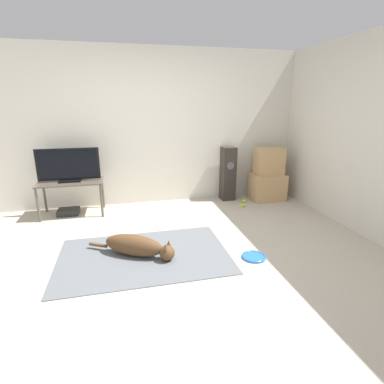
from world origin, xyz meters
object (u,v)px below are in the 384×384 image
(cardboard_box_lower, at_px, (267,187))
(cardboard_box_upper, at_px, (269,161))
(frisbee, at_px, (254,257))
(tennis_ball_by_boxes, at_px, (243,205))
(tv_stand, at_px, (71,186))
(tv, at_px, (68,165))
(tennis_ball_near_speaker, at_px, (244,201))
(game_console, at_px, (69,212))
(floor_speaker, at_px, (228,174))
(dog, at_px, (138,246))

(cardboard_box_lower, bearing_deg, cardboard_box_upper, 64.85)
(frisbee, distance_m, tennis_ball_by_boxes, 1.72)
(cardboard_box_upper, xyz_separation_m, tv_stand, (-3.31, 0.00, -0.24))
(cardboard_box_lower, relative_size, tennis_ball_by_boxes, 8.96)
(frisbee, xyz_separation_m, tv, (-2.18, 1.94, 0.77))
(tennis_ball_near_speaker, relative_size, game_console, 0.21)
(frisbee, distance_m, tennis_ball_near_speaker, 1.95)
(cardboard_box_upper, distance_m, tv, 3.31)
(cardboard_box_lower, height_order, tv, tv)
(tv_stand, bearing_deg, frisbee, -41.56)
(cardboard_box_upper, bearing_deg, cardboard_box_lower, -115.15)
(cardboard_box_lower, height_order, tennis_ball_near_speaker, cardboard_box_lower)
(tv, bearing_deg, floor_speaker, 3.71)
(frisbee, distance_m, tv_stand, 2.95)
(frisbee, bearing_deg, dog, 165.31)
(cardboard_box_upper, xyz_separation_m, floor_speaker, (-0.69, 0.17, -0.23))
(tv_stand, xyz_separation_m, tennis_ball_near_speaker, (2.83, -0.10, -0.43))
(cardboard_box_lower, bearing_deg, dog, -146.64)
(floor_speaker, xyz_separation_m, game_console, (-2.70, -0.15, -0.43))
(cardboard_box_upper, bearing_deg, dog, -146.46)
(frisbee, height_order, tv, tv)
(floor_speaker, bearing_deg, tennis_ball_by_boxes, -76.56)
(frisbee, xyz_separation_m, tennis_ball_by_boxes, (0.55, 1.64, 0.02))
(cardboard_box_lower, distance_m, tv, 3.34)
(cardboard_box_lower, bearing_deg, tv_stand, 179.70)
(dog, height_order, game_console, dog)
(tv_stand, height_order, tennis_ball_by_boxes, tv_stand)
(cardboard_box_upper, bearing_deg, frisbee, -120.26)
(cardboard_box_upper, bearing_deg, tennis_ball_by_boxes, -153.02)
(frisbee, bearing_deg, cardboard_box_upper, 59.74)
(tennis_ball_near_speaker, bearing_deg, floor_speaker, 129.32)
(frisbee, xyz_separation_m, tennis_ball_near_speaker, (0.65, 1.84, 0.02))
(cardboard_box_lower, bearing_deg, frisbee, -120.29)
(dog, height_order, tv_stand, tv_stand)
(floor_speaker, relative_size, tennis_ball_near_speaker, 14.39)
(tv_stand, relative_size, game_console, 2.98)
(dog, distance_m, cardboard_box_upper, 2.94)
(tv_stand, bearing_deg, tv, 90.00)
(frisbee, xyz_separation_m, floor_speaker, (0.43, 2.11, 0.46))
(cardboard_box_upper, distance_m, tennis_ball_by_boxes, 0.93)
(tennis_ball_by_boxes, bearing_deg, tv, 173.72)
(game_console, bearing_deg, cardboard_box_upper, -0.33)
(frisbee, bearing_deg, tennis_ball_near_speaker, 70.38)
(tennis_ball_near_speaker, bearing_deg, cardboard_box_lower, 9.73)
(cardboard_box_lower, xyz_separation_m, tv_stand, (-3.30, 0.02, 0.23))
(cardboard_box_lower, relative_size, cardboard_box_upper, 1.25)
(floor_speaker, distance_m, tv_stand, 2.62)
(cardboard_box_upper, relative_size, tennis_ball_by_boxes, 7.17)
(frisbee, relative_size, tennis_ball_near_speaker, 4.15)
(tv, bearing_deg, tennis_ball_by_boxes, -6.28)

